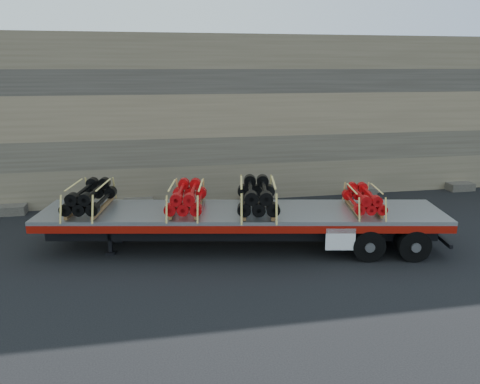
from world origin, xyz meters
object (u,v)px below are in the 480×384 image
object	(u,v)px
trailer	(241,229)
bundle_midrear	(257,197)
bundle_midfront	(187,198)
bundle_rear	(364,200)
bundle_front	(90,198)

from	to	relation	value
trailer	bundle_midrear	xyz separation A→B (m)	(0.49, -0.09, 1.07)
bundle_midfront	trailer	bearing A→B (deg)	0.00
trailer	bundle_midrear	size ratio (longest dim) A/B	5.14
trailer	bundle_rear	bearing A→B (deg)	0.00
bundle_midfront	bundle_rear	size ratio (longest dim) A/B	1.15
bundle_rear	bundle_front	bearing A→B (deg)	-180.00
bundle_front	bundle_midfront	xyz separation A→B (m)	(3.01, -0.58, -0.01)
bundle_midrear	bundle_rear	xyz separation A→B (m)	(3.31, -0.63, -0.10)
bundle_midrear	trailer	bearing A→B (deg)	180.00
trailer	bundle_midrear	bearing A→B (deg)	-0.00
trailer	bundle_front	distance (m)	4.92
bundle_front	bundle_rear	distance (m)	8.67
bundle_front	bundle_rear	size ratio (longest dim) A/B	1.18
trailer	bundle_midfront	bearing A→B (deg)	-180.00
trailer	bundle_midfront	size ratio (longest dim) A/B	5.74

